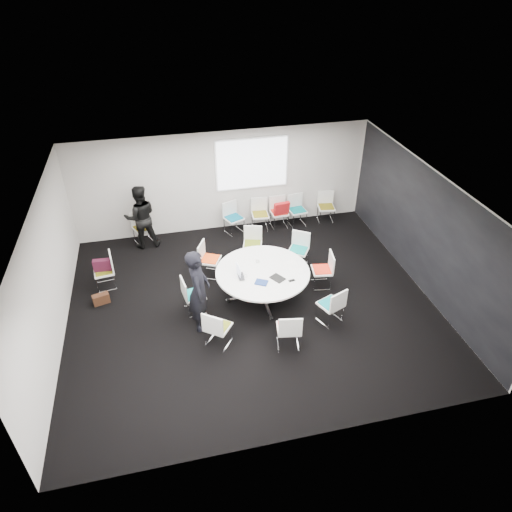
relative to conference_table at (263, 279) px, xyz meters
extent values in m
cube|color=black|center=(-0.30, -0.17, -0.54)|extent=(8.00, 7.00, 0.04)
cube|color=white|center=(-0.30, -0.17, 2.30)|extent=(8.00, 7.00, 0.04)
cube|color=beige|center=(-0.30, 3.35, 0.88)|extent=(8.00, 0.04, 2.80)
cube|color=beige|center=(-0.30, -3.69, 0.88)|extent=(8.00, 0.04, 2.80)
cube|color=beige|center=(-4.32, -0.17, 0.88)|extent=(0.04, 7.00, 2.80)
cube|color=beige|center=(3.72, -0.17, 0.88)|extent=(0.04, 7.00, 2.80)
cube|color=black|center=(3.69, -0.17, 0.88)|extent=(0.01, 6.94, 2.74)
cube|color=silver|center=(0.00, 0.00, -0.48)|extent=(0.90, 0.90, 0.08)
cylinder|color=silver|center=(0.00, 0.00, -0.16)|extent=(0.10, 0.10, 0.65)
cylinder|color=white|center=(0.00, 0.00, 0.19)|extent=(2.09, 2.09, 0.04)
cube|color=white|center=(0.50, 3.29, 1.33)|extent=(1.90, 0.03, 1.35)
cube|color=silver|center=(1.44, 0.11, -0.31)|extent=(0.48, 0.48, 0.42)
cube|color=white|center=(1.44, 0.11, -0.08)|extent=(0.50, 0.52, 0.04)
cube|color=red|center=(1.44, 0.11, -0.05)|extent=(0.43, 0.45, 0.03)
cube|color=white|center=(1.65, 0.08, 0.15)|extent=(0.10, 0.46, 0.42)
cube|color=silver|center=(1.16, 1.02, -0.31)|extent=(0.58, 0.58, 0.42)
cube|color=white|center=(1.16, 1.02, -0.08)|extent=(0.63, 0.62, 0.04)
cube|color=#09807A|center=(1.16, 1.02, -0.05)|extent=(0.54, 0.54, 0.03)
cube|color=white|center=(1.27, 1.19, 0.15)|extent=(0.40, 0.28, 0.42)
cube|color=silver|center=(0.11, 1.52, -0.31)|extent=(0.52, 0.52, 0.42)
cube|color=white|center=(0.11, 1.52, -0.08)|extent=(0.56, 0.55, 0.04)
cube|color=#617018|center=(0.11, 1.52, -0.05)|extent=(0.49, 0.48, 0.03)
cube|color=white|center=(0.17, 1.73, 0.15)|extent=(0.45, 0.16, 0.42)
cube|color=silver|center=(-1.02, 1.12, -0.31)|extent=(0.56, 0.56, 0.42)
cube|color=white|center=(-1.02, 1.12, -0.08)|extent=(0.60, 0.61, 0.04)
cube|color=#E24512|center=(-1.02, 1.12, -0.05)|extent=(0.52, 0.53, 0.03)
cube|color=white|center=(-1.21, 1.21, 0.15)|extent=(0.23, 0.43, 0.42)
cube|color=silver|center=(-1.55, -0.13, -0.31)|extent=(0.48, 0.48, 0.42)
cube|color=white|center=(-1.55, -0.13, -0.08)|extent=(0.51, 0.52, 0.04)
cube|color=#0A7B7B|center=(-1.55, -0.13, -0.05)|extent=(0.44, 0.46, 0.03)
cube|color=white|center=(-1.76, -0.16, 0.15)|extent=(0.11, 0.46, 0.42)
cube|color=silver|center=(-1.21, -1.23, -0.31)|extent=(0.59, 0.59, 0.42)
cube|color=white|center=(-1.21, -1.23, -0.08)|extent=(0.63, 0.63, 0.04)
cube|color=olive|center=(-1.21, -1.23, -0.05)|extent=(0.55, 0.54, 0.03)
cube|color=white|center=(-1.33, -1.39, 0.15)|extent=(0.39, 0.31, 0.42)
cube|color=silver|center=(0.14, -1.59, -0.31)|extent=(0.49, 0.49, 0.42)
cube|color=white|center=(0.14, -1.59, -0.08)|extent=(0.53, 0.51, 0.04)
cube|color=red|center=(0.14, -1.59, -0.05)|extent=(0.46, 0.44, 0.03)
cube|color=white|center=(0.11, -1.80, 0.15)|extent=(0.46, 0.11, 0.42)
cube|color=silver|center=(1.21, -1.08, -0.31)|extent=(0.55, 0.55, 0.42)
cube|color=white|center=(1.21, -1.08, -0.08)|extent=(0.59, 0.58, 0.04)
cube|color=#08757B|center=(1.21, -1.08, -0.05)|extent=(0.52, 0.50, 0.03)
cube|color=white|center=(1.29, -1.28, 0.15)|extent=(0.44, 0.21, 0.42)
cube|color=silver|center=(-0.10, 2.95, -0.31)|extent=(0.55, 0.55, 0.42)
cube|color=white|center=(-0.10, 2.95, -0.08)|extent=(0.60, 0.59, 0.04)
cube|color=#086180|center=(-0.10, 2.95, -0.05)|extent=(0.52, 0.51, 0.03)
cube|color=white|center=(-0.18, 3.14, 0.15)|extent=(0.44, 0.21, 0.42)
cube|color=silver|center=(0.66, 2.98, -0.31)|extent=(0.45, 0.45, 0.42)
cube|color=white|center=(0.66, 2.98, -0.08)|extent=(0.50, 0.48, 0.04)
cube|color=olive|center=(0.66, 2.98, -0.05)|extent=(0.43, 0.41, 0.03)
cube|color=white|center=(0.67, 3.19, 0.15)|extent=(0.46, 0.07, 0.42)
cube|color=silver|center=(1.21, 2.98, -0.31)|extent=(0.44, 0.44, 0.42)
cube|color=white|center=(1.21, 2.98, -0.08)|extent=(0.48, 0.46, 0.04)
cube|color=red|center=(1.21, 2.98, -0.05)|extent=(0.42, 0.40, 0.03)
cube|color=white|center=(1.20, 3.19, 0.15)|extent=(0.46, 0.06, 0.42)
cube|color=silver|center=(1.75, 2.98, -0.31)|extent=(0.47, 0.47, 0.42)
cube|color=white|center=(1.75, 2.98, -0.08)|extent=(0.51, 0.49, 0.04)
cube|color=#077376|center=(1.75, 2.98, -0.05)|extent=(0.44, 0.42, 0.03)
cube|color=white|center=(1.72, 3.19, 0.15)|extent=(0.46, 0.09, 0.42)
cube|color=silver|center=(2.62, 2.98, -0.31)|extent=(0.48, 0.48, 0.42)
cube|color=white|center=(2.62, 2.98, -0.08)|extent=(0.52, 0.50, 0.04)
cube|color=#6D6114|center=(2.62, 2.98, -0.05)|extent=(0.45, 0.44, 0.03)
cube|color=white|center=(2.65, 3.19, 0.15)|extent=(0.46, 0.10, 0.42)
cube|color=silver|center=(-3.50, 1.21, -0.31)|extent=(0.47, 0.47, 0.42)
cube|color=white|center=(-3.50, 1.21, -0.08)|extent=(0.50, 0.52, 0.04)
cube|color=olive|center=(-3.50, 1.21, -0.05)|extent=(0.43, 0.45, 0.03)
cube|color=white|center=(-3.29, 1.23, 0.15)|extent=(0.10, 0.46, 0.42)
cube|color=silver|center=(-2.56, 2.98, -0.31)|extent=(0.55, 0.55, 0.42)
cube|color=white|center=(-2.56, 2.98, -0.08)|extent=(0.60, 0.59, 0.04)
cube|color=brown|center=(-2.56, 2.98, -0.05)|extent=(0.52, 0.51, 0.03)
cube|color=white|center=(-2.65, 3.17, 0.15)|extent=(0.44, 0.22, 0.42)
imported|color=black|center=(-1.48, -0.61, 0.41)|extent=(0.55, 0.74, 1.86)
imported|color=black|center=(-2.56, 2.83, 0.34)|extent=(0.90, 0.73, 1.74)
imported|color=#333338|center=(-0.46, -0.10, 0.22)|extent=(0.21, 0.31, 0.02)
cube|color=silver|center=(-0.55, -0.01, 0.34)|extent=(0.05, 0.30, 0.22)
cube|color=black|center=(0.25, -0.33, 0.22)|extent=(0.34, 0.37, 0.02)
cube|color=navy|center=(-0.13, -0.40, 0.22)|extent=(0.32, 0.30, 0.03)
cube|color=white|center=(0.66, 0.15, 0.21)|extent=(0.33, 0.26, 0.00)
cube|color=white|center=(0.73, -0.15, 0.21)|extent=(0.34, 0.28, 0.00)
cylinder|color=white|center=(-0.03, 0.36, 0.25)|extent=(0.08, 0.08, 0.09)
cube|color=black|center=(0.53, -0.48, 0.21)|extent=(0.15, 0.09, 0.01)
cube|color=#401124|center=(-3.50, 1.21, 0.10)|extent=(0.41, 0.16, 0.28)
cube|color=#381E11|center=(-3.59, 0.60, -0.40)|extent=(0.39, 0.25, 0.24)
cube|color=#AD1519|center=(1.21, 2.77, 0.18)|extent=(0.46, 0.22, 0.36)
camera|label=1|loc=(-1.97, -7.88, 6.17)|focal=32.00mm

